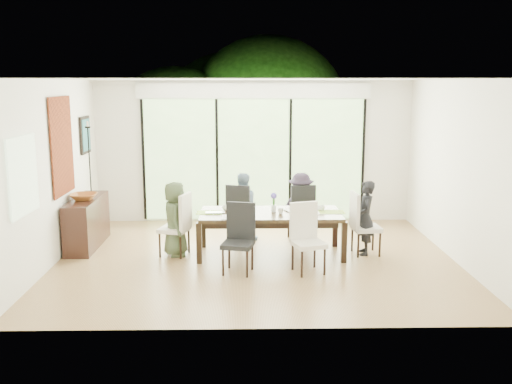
{
  "coord_description": "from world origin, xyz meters",
  "views": [
    {
      "loc": [
        -0.17,
        -8.35,
        2.66
      ],
      "look_at": [
        0.0,
        0.25,
        1.0
      ],
      "focal_mm": 40.0,
      "sensor_mm": 36.0,
      "label": 1
    }
  ],
  "objects_px": {
    "chair_near_left": "(238,239)",
    "sideboard": "(87,223)",
    "person_left_end": "(175,219)",
    "bowl": "(84,197)",
    "cup_b": "(281,211)",
    "vase": "(274,208)",
    "person_far_right": "(301,207)",
    "laptop": "(215,213)",
    "chair_left_end": "(174,224)",
    "person_right_end": "(365,218)",
    "chair_near_right": "(309,239)",
    "cup_c": "(321,208)",
    "table_top": "(271,214)",
    "chair_right_end": "(366,223)",
    "person_far_left": "(242,207)",
    "chair_far_right": "(301,211)",
    "cup_a": "(226,208)",
    "chair_far_left": "(242,212)"
  },
  "relations": [
    {
      "from": "chair_near_left",
      "to": "person_far_right",
      "type": "xyz_separation_m",
      "value": [
        1.05,
        1.7,
        0.09
      ]
    },
    {
      "from": "chair_near_left",
      "to": "chair_near_right",
      "type": "xyz_separation_m",
      "value": [
        1.0,
        0.0,
        0.0
      ]
    },
    {
      "from": "person_far_right",
      "to": "laptop",
      "type": "distance_m",
      "value": 1.68
    },
    {
      "from": "table_top",
      "to": "chair_right_end",
      "type": "bearing_deg",
      "value": 0.0
    },
    {
      "from": "chair_far_right",
      "to": "sideboard",
      "type": "relative_size",
      "value": 0.7
    },
    {
      "from": "person_left_end",
      "to": "table_top",
      "type": "bearing_deg",
      "value": -95.98
    },
    {
      "from": "chair_near_left",
      "to": "person_left_end",
      "type": "height_order",
      "value": "person_left_end"
    },
    {
      "from": "vase",
      "to": "laptop",
      "type": "xyz_separation_m",
      "value": [
        -0.9,
        -0.15,
        -0.04
      ]
    },
    {
      "from": "chair_near_right",
      "to": "chair_left_end",
      "type": "bearing_deg",
      "value": 139.5
    },
    {
      "from": "chair_far_right",
      "to": "person_left_end",
      "type": "xyz_separation_m",
      "value": [
        -2.03,
        -0.85,
        0.09
      ]
    },
    {
      "from": "chair_left_end",
      "to": "chair_near_right",
      "type": "relative_size",
      "value": 1.0
    },
    {
      "from": "person_far_right",
      "to": "chair_near_right",
      "type": "bearing_deg",
      "value": 91.16
    },
    {
      "from": "person_far_left",
      "to": "laptop",
      "type": "bearing_deg",
      "value": 55.75
    },
    {
      "from": "cup_b",
      "to": "sideboard",
      "type": "bearing_deg",
      "value": 168.85
    },
    {
      "from": "cup_c",
      "to": "bowl",
      "type": "distance_m",
      "value": 3.8
    },
    {
      "from": "person_left_end",
      "to": "person_far_right",
      "type": "height_order",
      "value": "same"
    },
    {
      "from": "table_top",
      "to": "cup_a",
      "type": "xyz_separation_m",
      "value": [
        -0.7,
        0.15,
        0.07
      ]
    },
    {
      "from": "chair_near_right",
      "to": "person_left_end",
      "type": "bearing_deg",
      "value": 139.29
    },
    {
      "from": "person_far_left",
      "to": "sideboard",
      "type": "bearing_deg",
      "value": -3.97
    },
    {
      "from": "chair_far_left",
      "to": "chair_near_right",
      "type": "bearing_deg",
      "value": 138.57
    },
    {
      "from": "cup_c",
      "to": "bowl",
      "type": "relative_size",
      "value": 0.26
    },
    {
      "from": "cup_c",
      "to": "chair_right_end",
      "type": "bearing_deg",
      "value": -8.13
    },
    {
      "from": "cup_a",
      "to": "sideboard",
      "type": "height_order",
      "value": "sideboard"
    },
    {
      "from": "table_top",
      "to": "person_far_left",
      "type": "bearing_deg",
      "value": 118.47
    },
    {
      "from": "cup_b",
      "to": "sideboard",
      "type": "distance_m",
      "value": 3.21
    },
    {
      "from": "chair_right_end",
      "to": "bowl",
      "type": "distance_m",
      "value": 4.52
    },
    {
      "from": "chair_near_left",
      "to": "chair_near_right",
      "type": "relative_size",
      "value": 1.0
    },
    {
      "from": "sideboard",
      "to": "chair_near_left",
      "type": "bearing_deg",
      "value": -29.17
    },
    {
      "from": "person_left_end",
      "to": "bowl",
      "type": "height_order",
      "value": "person_left_end"
    },
    {
      "from": "person_far_left",
      "to": "chair_far_right",
      "type": "bearing_deg",
      "value": 170.17
    },
    {
      "from": "chair_near_right",
      "to": "sideboard",
      "type": "xyz_separation_m",
      "value": [
        -3.49,
        1.39,
        -0.1
      ]
    },
    {
      "from": "person_right_end",
      "to": "table_top",
      "type": "bearing_deg",
      "value": -84.15
    },
    {
      "from": "person_left_end",
      "to": "chair_far_right",
      "type": "bearing_deg",
      "value": -73.26
    },
    {
      "from": "sideboard",
      "to": "cup_b",
      "type": "bearing_deg",
      "value": -11.15
    },
    {
      "from": "chair_near_left",
      "to": "vase",
      "type": "xyz_separation_m",
      "value": [
        0.55,
        0.92,
        0.23
      ]
    },
    {
      "from": "chair_left_end",
      "to": "chair_right_end",
      "type": "height_order",
      "value": "same"
    },
    {
      "from": "chair_right_end",
      "to": "person_right_end",
      "type": "distance_m",
      "value": 0.09
    },
    {
      "from": "table_top",
      "to": "person_far_right",
      "type": "xyz_separation_m",
      "value": [
        0.55,
        0.83,
        -0.07
      ]
    },
    {
      "from": "cup_a",
      "to": "cup_c",
      "type": "xyz_separation_m",
      "value": [
        1.5,
        -0.05,
        0.0
      ]
    },
    {
      "from": "table_top",
      "to": "chair_near_right",
      "type": "xyz_separation_m",
      "value": [
        0.5,
        -0.87,
        -0.15
      ]
    },
    {
      "from": "vase",
      "to": "bowl",
      "type": "relative_size",
      "value": 0.26
    },
    {
      "from": "chair_near_left",
      "to": "bowl",
      "type": "xyz_separation_m",
      "value": [
        -2.49,
        1.29,
        0.36
      ]
    },
    {
      "from": "chair_left_end",
      "to": "person_right_end",
      "type": "height_order",
      "value": "person_right_end"
    },
    {
      "from": "person_far_right",
      "to": "cup_c",
      "type": "height_order",
      "value": "person_far_right"
    },
    {
      "from": "chair_near_left",
      "to": "sideboard",
      "type": "xyz_separation_m",
      "value": [
        -2.49,
        1.39,
        -0.1
      ]
    },
    {
      "from": "chair_near_left",
      "to": "laptop",
      "type": "bearing_deg",
      "value": 127.5
    },
    {
      "from": "cup_b",
      "to": "bowl",
      "type": "distance_m",
      "value": 3.18
    },
    {
      "from": "table_top",
      "to": "vase",
      "type": "xyz_separation_m",
      "value": [
        0.05,
        0.05,
        0.08
      ]
    },
    {
      "from": "chair_near_left",
      "to": "cup_b",
      "type": "height_order",
      "value": "chair_near_left"
    },
    {
      "from": "chair_right_end",
      "to": "chair_far_right",
      "type": "distance_m",
      "value": 1.27
    }
  ]
}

